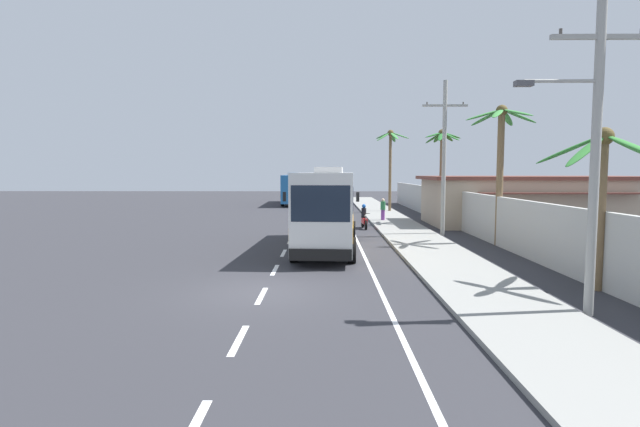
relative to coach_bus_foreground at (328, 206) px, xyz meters
The scene contains 15 objects.
ground_plane 9.12m from the coach_bus_foreground, 103.13° to the right, with size 160.00×160.00×0.00m, color #303035.
sidewalk_kerb 5.34m from the coach_bus_foreground, 15.74° to the left, with size 3.20×90.00×0.14m, color gray.
lane_markings 6.01m from the coach_bus_foreground, 87.37° to the left, with size 3.77×71.00×0.01m.
boundary_wall 10.14m from the coach_bus_foreground, 31.93° to the left, with size 0.24×60.00×2.46m, color #B2B2AD.
coach_bus_foreground is the anchor object (origin of this frame).
coach_bus_far_lane 33.15m from the coach_bus_foreground, 96.22° to the left, with size 2.92×12.12×3.62m.
motorcycle_beside_bus 8.94m from the coach_bus_foreground, 74.10° to the left, with size 0.56×1.96×1.59m.
pedestrian_near_kerb 13.58m from the coach_bus_foreground, 72.13° to the left, with size 0.36×0.36×1.60m.
utility_pole_nearest 13.13m from the coach_bus_foreground, 59.30° to the right, with size 3.31×0.24×8.36m.
utility_pole_mid 8.78m from the coach_bus_foreground, 36.82° to the left, with size 2.57×0.24×8.88m.
palm_nearest 22.66m from the coach_bus_foreground, 75.00° to the left, with size 3.12×3.16×7.50m.
palm_second 9.12m from the coach_bus_foreground, ahead, with size 3.59×3.20×6.99m.
palm_third 13.90m from the coach_bus_foreground, 54.05° to the left, with size 2.74×2.58×6.64m.
palm_fourth 11.95m from the coach_bus_foreground, 44.92° to the right, with size 3.71×3.84×5.05m.
roadside_building 18.04m from the coach_bus_foreground, 37.18° to the left, with size 15.05×8.01×3.40m.
Camera 1 is at (1.90, -15.00, 3.69)m, focal length 27.78 mm.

